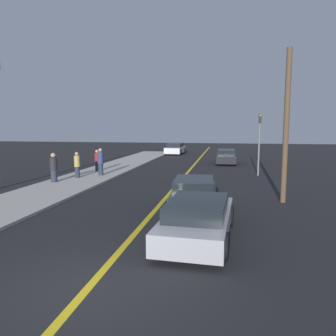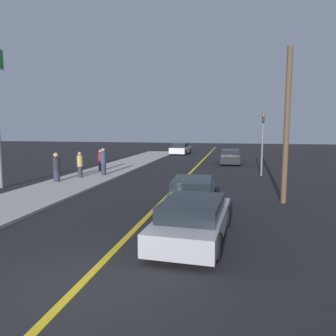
# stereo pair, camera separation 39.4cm
# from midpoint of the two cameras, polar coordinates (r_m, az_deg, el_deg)

# --- Properties ---
(ground_plane) EXTENTS (120.00, 120.00, 0.00)m
(ground_plane) POSITION_cam_midpoint_polar(r_m,az_deg,el_deg) (7.56, -14.03, -19.61)
(ground_plane) COLOR black
(road_center_line) EXTENTS (0.20, 60.00, 0.01)m
(road_center_line) POSITION_cam_midpoint_polar(r_m,az_deg,el_deg) (24.47, 4.51, -0.68)
(road_center_line) COLOR gold
(road_center_line) RESTS_ON ground_plane
(sidewalk_left) EXTENTS (3.59, 35.55, 0.12)m
(sidewalk_left) POSITION_cam_midpoint_polar(r_m,az_deg,el_deg) (25.74, -9.28, -0.23)
(sidewalk_left) COLOR #ADA89E
(sidewalk_left) RESTS_ON ground_plane
(car_near_right_lane) EXTENTS (2.18, 4.79, 1.24)m
(car_near_right_lane) POSITION_cam_midpoint_polar(r_m,az_deg,el_deg) (10.02, 5.53, -8.82)
(car_near_right_lane) COLOR #9E9EA3
(car_near_right_lane) RESTS_ON ground_plane
(car_ahead_center) EXTENTS (2.02, 4.25, 1.32)m
(car_ahead_center) POSITION_cam_midpoint_polar(r_m,az_deg,el_deg) (13.31, 5.18, -4.67)
(car_ahead_center) COLOR #144728
(car_ahead_center) RESTS_ON ground_plane
(car_far_distant) EXTENTS (1.88, 4.43, 1.30)m
(car_far_distant) POSITION_cam_midpoint_polar(r_m,az_deg,el_deg) (30.24, 11.17, 1.92)
(car_far_distant) COLOR black
(car_far_distant) RESTS_ON ground_plane
(car_parked_left_lot) EXTENTS (2.10, 4.54, 1.36)m
(car_parked_left_lot) POSITION_cam_midpoint_polar(r_m,az_deg,el_deg) (39.85, 2.46, 3.37)
(car_parked_left_lot) COLOR silver
(car_parked_left_lot) RESTS_ON ground_plane
(pedestrian_near_curb) EXTENTS (0.44, 0.44, 1.72)m
(pedestrian_near_curb) POSITION_cam_midpoint_polar(r_m,az_deg,el_deg) (20.45, -18.35, 0.11)
(pedestrian_near_curb) COLOR #282D3D
(pedestrian_near_curb) RESTS_ON sidewalk_left
(pedestrian_mid_group) EXTENTS (0.36, 0.36, 1.64)m
(pedestrian_mid_group) POSITION_cam_midpoint_polar(r_m,az_deg,el_deg) (21.74, -14.59, 0.58)
(pedestrian_mid_group) COLOR #282D3D
(pedestrian_mid_group) RESTS_ON sidewalk_left
(pedestrian_far_standing) EXTENTS (0.38, 0.38, 1.81)m
(pedestrian_far_standing) POSITION_cam_midpoint_polar(r_m,az_deg,el_deg) (22.39, -10.69, 1.10)
(pedestrian_far_standing) COLOR #282D3D
(pedestrian_far_standing) RESTS_ON sidewalk_left
(pedestrian_by_sign) EXTENTS (0.36, 0.36, 1.57)m
(pedestrian_by_sign) POSITION_cam_midpoint_polar(r_m,az_deg,el_deg) (24.49, -11.23, 1.32)
(pedestrian_by_sign) COLOR #282D3D
(pedestrian_by_sign) RESTS_ON sidewalk_left
(traffic_light) EXTENTS (0.18, 0.40, 4.20)m
(traffic_light) POSITION_cam_midpoint_polar(r_m,az_deg,el_deg) (23.09, 16.62, 4.95)
(traffic_light) COLOR slate
(traffic_light) RESTS_ON ground_plane
(utility_pole) EXTENTS (0.24, 0.24, 6.72)m
(utility_pole) POSITION_cam_midpoint_polar(r_m,az_deg,el_deg) (15.22, 20.66, 6.71)
(utility_pole) COLOR brown
(utility_pole) RESTS_ON ground_plane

